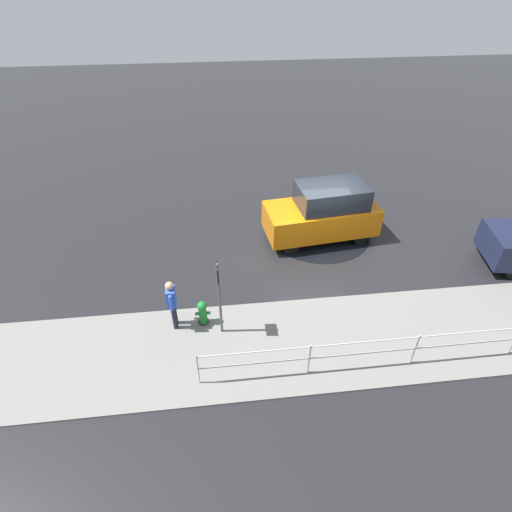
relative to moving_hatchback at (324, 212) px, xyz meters
name	(u,v)px	position (x,y,z in m)	size (l,w,h in m)	color
ground_plane	(317,247)	(0.27, 0.64, -1.03)	(60.00, 60.00, 0.00)	black
kerb_strip	(354,338)	(0.27, 4.84, -1.01)	(24.00, 3.20, 0.04)	slate
moving_hatchback	(324,212)	(0.00, 0.00, 0.00)	(4.07, 2.13, 2.06)	orange
fire_hydrant	(203,313)	(4.31, 3.82, -0.63)	(0.42, 0.31, 0.80)	#197A2D
pedestrian	(172,301)	(5.08, 3.85, -0.07)	(0.25, 0.57, 1.62)	blue
metal_railing	(417,344)	(-0.90, 5.80, -0.29)	(10.68, 0.04, 1.05)	#B7BABF
sign_post	(219,290)	(3.81, 4.21, 0.55)	(0.07, 0.44, 2.40)	#4C4C51
puddle_patch	(318,233)	(0.02, -0.25, -1.02)	(3.77, 3.77, 0.01)	black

